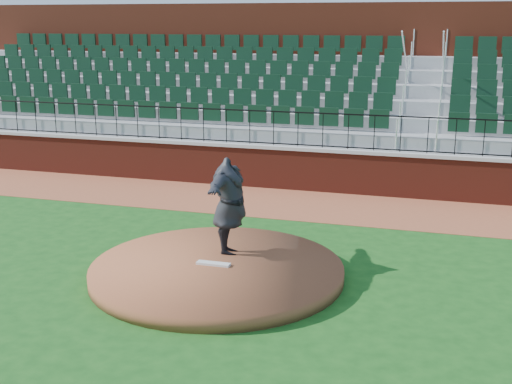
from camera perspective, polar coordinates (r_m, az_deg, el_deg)
ground at (r=13.41m, az=-1.85°, el=-6.93°), size 90.00×90.00×0.00m
warning_track at (r=18.35m, az=3.50°, el=-1.00°), size 34.00×3.20×0.01m
field_wall at (r=19.72m, az=4.60°, el=1.86°), size 34.00×0.35×1.20m
wall_cap at (r=19.59m, az=4.63°, el=3.71°), size 34.00×0.45×0.10m
wall_railing at (r=19.50m, az=4.67°, el=5.30°), size 34.00×0.05×1.00m
seating_stands at (r=22.08m, az=6.20°, el=7.65°), size 34.00×5.10×4.60m
concourse_wall at (r=24.78m, az=7.44°, el=9.39°), size 34.00×0.50×5.50m
pitchers_mound at (r=13.18m, az=-3.35°, el=-6.75°), size 4.96×4.96×0.25m
pitching_rubber at (r=13.15m, az=-3.66°, el=-6.14°), size 0.67×0.17×0.04m
pitcher at (r=13.48m, az=-2.31°, el=-1.20°), size 1.03×2.54×2.01m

